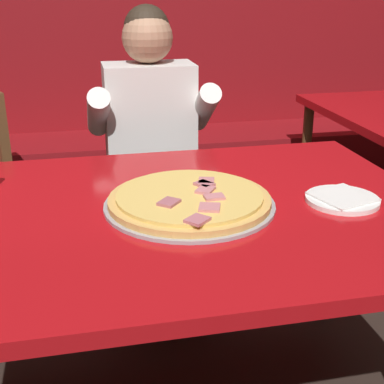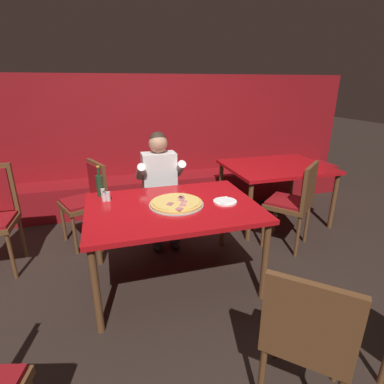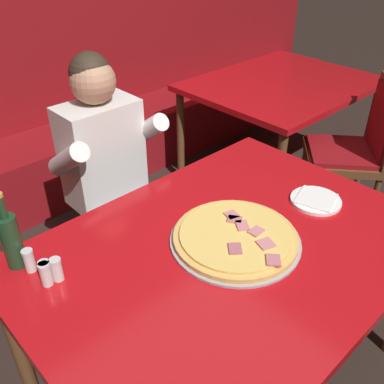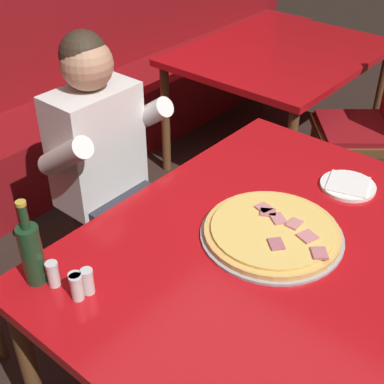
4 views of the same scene
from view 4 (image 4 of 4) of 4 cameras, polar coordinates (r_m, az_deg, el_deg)
ground_plane at (r=2.36m, az=6.34°, el=-19.68°), size 24.00×24.00×0.00m
main_dining_table at (r=1.85m, az=7.70°, el=-6.86°), size 1.48×1.06×0.77m
pizza at (r=1.81m, az=8.60°, el=-4.27°), size 0.48×0.48×0.05m
plate_white_paper at (r=2.12m, az=16.29°, el=0.67°), size 0.21×0.21×0.02m
beer_bottle at (r=1.64m, az=-16.74°, el=-6.16°), size 0.07×0.07×0.29m
shaker_parmesan at (r=1.61m, az=-12.26°, el=-9.78°), size 0.04×0.04×0.09m
shaker_oregano at (r=1.66m, az=-14.58°, el=-8.57°), size 0.04×0.04×0.09m
shaker_black_pepper at (r=1.60m, az=-12.17°, el=-10.04°), size 0.04×0.04×0.09m
shaker_red_pepper_flakes at (r=1.61m, az=-11.05°, el=-9.44°), size 0.04×0.04×0.09m
diner_seated_blue_shirt at (r=2.30m, az=-8.60°, el=2.58°), size 0.53×0.53×1.27m
dining_chair_far_right at (r=3.09m, az=18.83°, el=7.27°), size 0.62×0.62×0.98m
background_dining_table at (r=3.48m, az=9.44°, el=13.56°), size 1.29×1.03×0.77m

